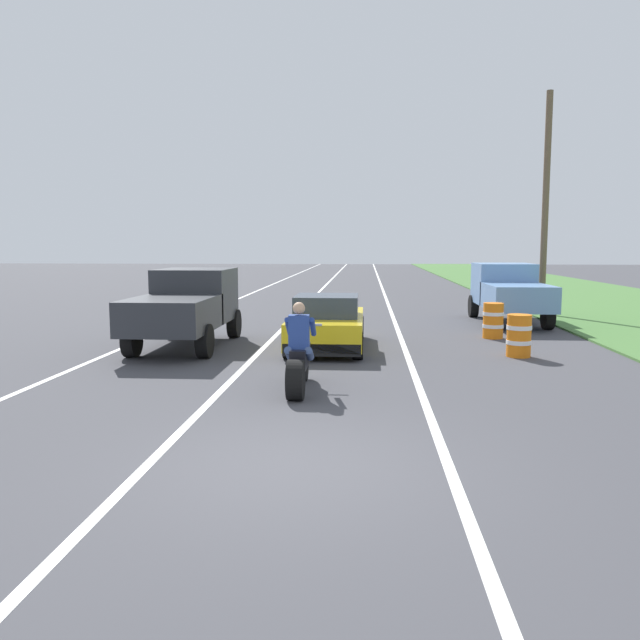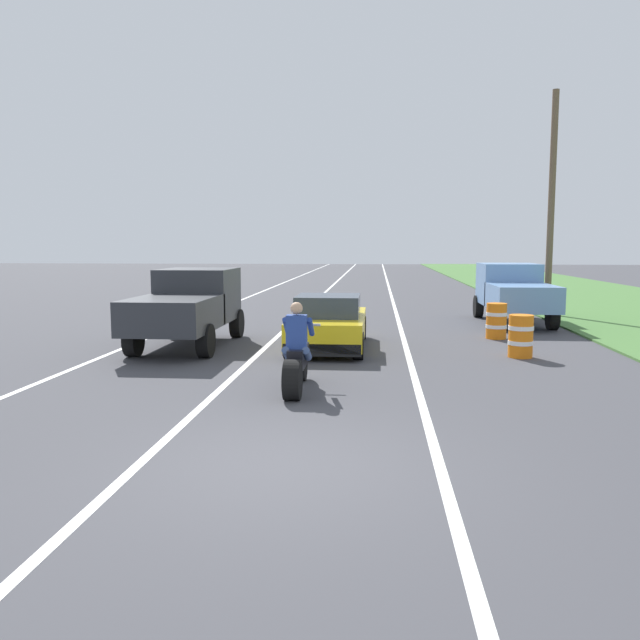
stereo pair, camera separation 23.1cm
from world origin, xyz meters
TOP-DOWN VIEW (x-y plane):
  - ground_plane at (0.00, 0.00)m, footprint 160.00×160.00m
  - lane_stripe_left_solid at (-5.40, 20.00)m, footprint 0.14×120.00m
  - lane_stripe_right_solid at (1.80, 20.00)m, footprint 0.14×120.00m
  - lane_stripe_centre_dashed at (-1.80, 20.00)m, footprint 0.14×120.00m
  - motorcycle_with_rider at (-0.38, 3.90)m, footprint 0.70×2.21m
  - sports_car_yellow at (-0.17, 8.80)m, footprint 1.84×4.30m
  - pickup_truck_left_lane_dark_grey at (-3.80, 8.80)m, footprint 2.02×4.80m
  - pickup_truck_right_shoulder_light_blue at (5.60, 14.54)m, footprint 2.02×4.80m
  - utility_pole_roadside at (7.36, 17.03)m, footprint 0.24×0.24m
  - construction_barrel_nearest at (4.40, 7.89)m, footprint 0.58×0.58m
  - construction_barrel_mid at (4.39, 10.90)m, footprint 0.58×0.58m

SIDE VIEW (x-z plane):
  - ground_plane at x=0.00m, z-range 0.00..0.00m
  - lane_stripe_left_solid at x=-5.40m, z-range 0.00..0.01m
  - lane_stripe_right_solid at x=1.80m, z-range 0.00..0.01m
  - lane_stripe_centre_dashed at x=-1.80m, z-range 0.00..0.01m
  - construction_barrel_nearest at x=4.40m, z-range 0.00..1.00m
  - construction_barrel_mid at x=4.39m, z-range 0.00..1.00m
  - motorcycle_with_rider at x=-0.38m, z-range -0.22..1.40m
  - sports_car_yellow at x=-0.17m, z-range -0.05..1.31m
  - pickup_truck_left_lane_dark_grey at x=-3.80m, z-range 0.12..2.10m
  - pickup_truck_right_shoulder_light_blue at x=5.60m, z-range 0.12..2.10m
  - utility_pole_roadside at x=7.36m, z-range 0.00..8.15m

